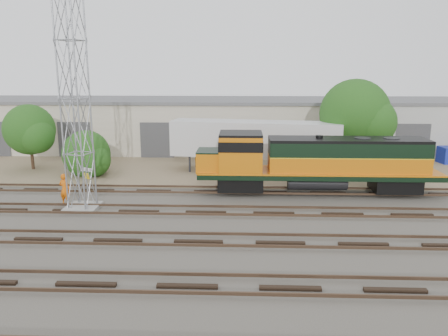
{
  "coord_description": "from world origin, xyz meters",
  "views": [
    {
      "loc": [
        2.06,
        -22.99,
        8.34
      ],
      "look_at": [
        0.97,
        4.0,
        2.2
      ],
      "focal_mm": 35.0,
      "sensor_mm": 36.0,
      "label": 1
    }
  ],
  "objects_px": {
    "worker": "(65,189)",
    "semi_trailer": "(259,141)",
    "signal_tower": "(75,103)",
    "locomotive": "(314,161)"
  },
  "relations": [
    {
      "from": "worker",
      "to": "semi_trailer",
      "type": "height_order",
      "value": "semi_trailer"
    },
    {
      "from": "signal_tower",
      "to": "worker",
      "type": "height_order",
      "value": "signal_tower"
    },
    {
      "from": "locomotive",
      "to": "signal_tower",
      "type": "xyz_separation_m",
      "value": [
        -14.55,
        -3.88,
        4.17
      ]
    },
    {
      "from": "signal_tower",
      "to": "worker",
      "type": "relative_size",
      "value": 6.56
    },
    {
      "from": "locomotive",
      "to": "semi_trailer",
      "type": "relative_size",
      "value": 1.17
    },
    {
      "from": "locomotive",
      "to": "semi_trailer",
      "type": "height_order",
      "value": "semi_trailer"
    },
    {
      "from": "semi_trailer",
      "to": "locomotive",
      "type": "bearing_deg",
      "value": -52.15
    },
    {
      "from": "signal_tower",
      "to": "worker",
      "type": "xyz_separation_m",
      "value": [
        -1.37,
        0.76,
        -5.42
      ]
    },
    {
      "from": "signal_tower",
      "to": "semi_trailer",
      "type": "relative_size",
      "value": 0.94
    },
    {
      "from": "locomotive",
      "to": "semi_trailer",
      "type": "xyz_separation_m",
      "value": [
        -3.47,
        6.23,
        0.39
      ]
    }
  ]
}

